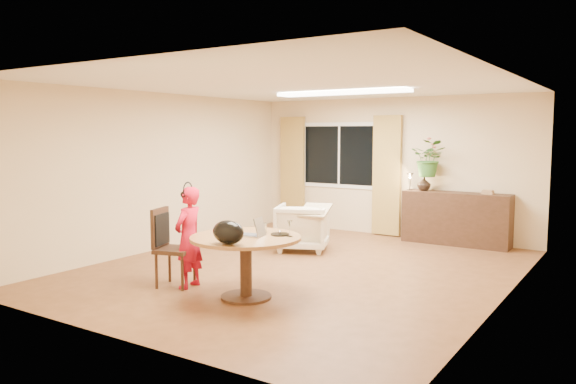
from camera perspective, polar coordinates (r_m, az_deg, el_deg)
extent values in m
plane|color=brown|center=(8.08, 1.35, -7.87)|extent=(6.50, 6.50, 0.00)
plane|color=white|center=(7.87, 1.40, 10.83)|extent=(6.50, 6.50, 0.00)
plane|color=#D1B588|center=(10.77, 10.46, 2.51)|extent=(5.50, 0.00, 5.50)
plane|color=#D1B588|center=(9.59, -12.79, 2.04)|extent=(0.00, 6.50, 6.50)
plane|color=#D1B588|center=(6.85, 21.38, 0.25)|extent=(0.00, 6.50, 6.50)
cube|color=white|center=(11.21, 5.23, 3.74)|extent=(1.70, 0.02, 1.30)
cube|color=black|center=(11.20, 5.20, 3.74)|extent=(1.55, 0.01, 1.15)
cube|color=white|center=(11.20, 5.20, 3.74)|extent=(0.04, 0.01, 1.15)
cube|color=olive|center=(11.68, 0.47, 2.11)|extent=(0.55, 0.08, 2.25)
cube|color=olive|center=(10.71, 10.00, 1.67)|extent=(0.55, 0.08, 2.25)
cube|color=white|center=(8.91, 5.49, 10.02)|extent=(2.20, 0.35, 0.05)
cylinder|color=brown|center=(6.58, -4.32, -4.67)|extent=(1.30, 1.30, 0.04)
cylinder|color=black|center=(6.66, -4.29, -7.80)|extent=(0.14, 0.14, 0.70)
cylinder|color=black|center=(6.75, -4.27, -10.56)|extent=(0.60, 0.60, 0.03)
imported|color=red|center=(7.15, -10.06, -4.56)|extent=(0.50, 0.36, 1.27)
imported|color=#BDAB95|center=(9.31, 1.48, -3.60)|extent=(1.08, 1.09, 0.77)
cube|color=black|center=(10.20, 16.71, -2.60)|extent=(1.83, 0.45, 0.91)
imported|color=black|center=(10.31, 13.64, 0.83)|extent=(0.30, 0.30, 0.25)
imported|color=#356325|center=(10.25, 14.18, 3.33)|extent=(0.63, 0.55, 0.66)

